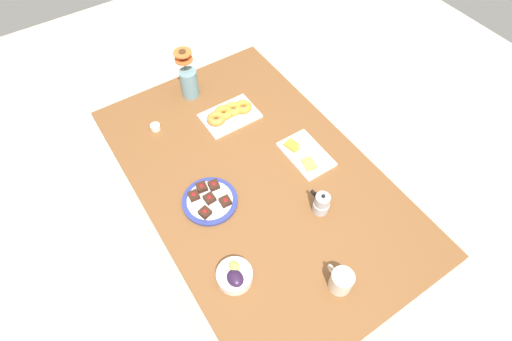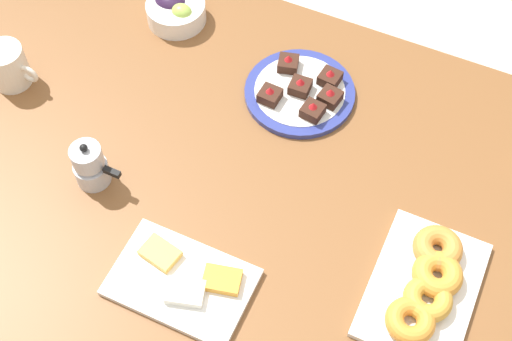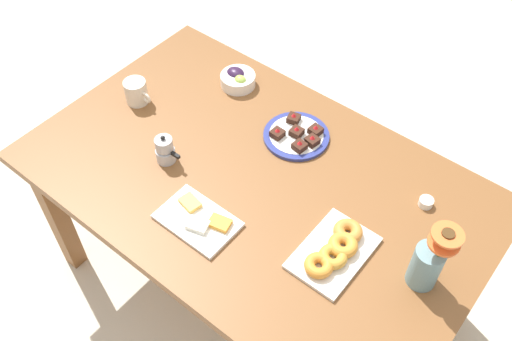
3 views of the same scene
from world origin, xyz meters
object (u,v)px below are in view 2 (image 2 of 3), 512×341
(grape_bowl, at_px, (175,10))
(cheese_platter, at_px, (183,281))
(dessert_plate, at_px, (301,92))
(moka_pot, at_px, (90,166))
(coffee_mug, at_px, (8,66))
(dining_table, at_px, (256,202))
(croissant_platter, at_px, (427,285))

(grape_bowl, distance_m, cheese_platter, 0.68)
(dessert_plate, xyz_separation_m, moka_pot, (-0.30, -0.38, 0.04))
(coffee_mug, xyz_separation_m, cheese_platter, (0.58, -0.28, -0.04))
(grape_bowl, bearing_deg, coffee_mug, -126.99)
(dining_table, xyz_separation_m, croissant_platter, (0.38, -0.09, 0.11))
(grape_bowl, distance_m, dessert_plate, 0.37)
(grape_bowl, relative_size, dessert_plate, 0.57)
(moka_pot, bearing_deg, coffee_mug, 153.90)
(dessert_plate, bearing_deg, grape_bowl, 165.99)
(coffee_mug, height_order, dessert_plate, coffee_mug)
(dessert_plate, bearing_deg, dining_table, -88.81)
(coffee_mug, relative_size, croissant_platter, 0.43)
(cheese_platter, bearing_deg, dining_table, 83.70)
(croissant_platter, bearing_deg, dining_table, 167.40)
(grape_bowl, distance_m, croissant_platter, 0.86)
(dining_table, height_order, moka_pot, moka_pot)
(grape_bowl, bearing_deg, dining_table, -42.63)
(cheese_platter, height_order, dessert_plate, dessert_plate)
(croissant_platter, distance_m, dessert_plate, 0.51)
(croissant_platter, xyz_separation_m, dessert_plate, (-0.39, 0.33, -0.01))
(coffee_mug, xyz_separation_m, dessert_plate, (0.60, 0.23, -0.04))
(coffee_mug, height_order, moka_pot, moka_pot)
(moka_pot, bearing_deg, croissant_platter, 3.96)
(grape_bowl, relative_size, moka_pot, 1.17)
(cheese_platter, bearing_deg, croissant_platter, 22.92)
(grape_bowl, height_order, cheese_platter, grape_bowl)
(croissant_platter, distance_m, moka_pot, 0.69)
(coffee_mug, xyz_separation_m, moka_pot, (0.30, -0.15, -0.00))
(cheese_platter, distance_m, moka_pot, 0.30)
(coffee_mug, bearing_deg, dessert_plate, 21.03)
(dining_table, xyz_separation_m, grape_bowl, (-0.36, 0.33, 0.12))
(dessert_plate, bearing_deg, moka_pot, -128.09)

